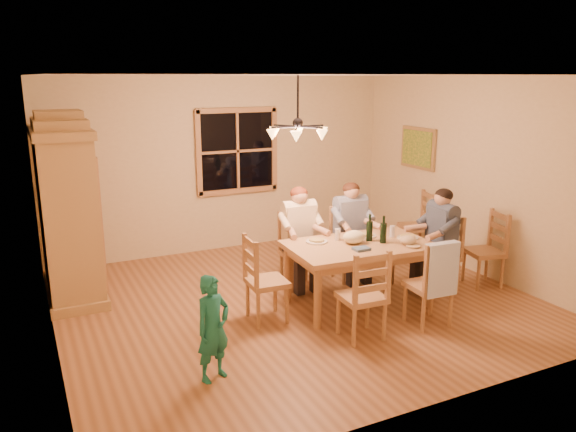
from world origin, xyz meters
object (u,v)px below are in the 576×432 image
chair_spare_front (483,263)px  wine_bottle_b (383,229)px  chair_end_right (438,267)px  adult_plaid_man (351,219)px  adult_slate_man (441,227)px  child (213,328)px  chandelier (298,131)px  chair_near_right (428,298)px  dining_table (359,252)px  chair_far_right (350,257)px  adult_woman (299,225)px  chair_spare_back (414,236)px  armoire (68,214)px  chair_near_left (361,310)px  chair_end_left (267,294)px  wine_bottle_a (370,228)px  chair_far_left (299,265)px

chair_spare_front → wine_bottle_b: bearing=99.7°
chair_end_right → adult_plaid_man: 1.28m
adult_slate_man → child: bearing=107.1°
chandelier → child: 2.53m
chair_near_right → adult_plaid_man: bearing=93.4°
dining_table → wine_bottle_b: wine_bottle_b is taller
chair_far_right → chair_spare_front: size_ratio=1.00×
chair_far_right → adult_woman: size_ratio=1.13×
dining_table → chair_spare_back: bearing=34.0°
dining_table → wine_bottle_b: size_ratio=5.29×
armoire → chair_far_right: 3.64m
dining_table → chair_spare_front: (1.82, -0.18, -0.35)m
dining_table → child: bearing=-157.3°
dining_table → chair_spare_back: (1.82, 1.23, -0.35)m
chair_near_left → chair_end_right: same height
adult_woman → chair_spare_front: adult_woman is taller
adult_plaid_man → child: 3.02m
chair_near_left → child: child is taller
wine_bottle_b → chair_near_left: bearing=-137.2°
chair_end_left → chair_spare_back: size_ratio=1.00×
dining_table → chair_spare_back: chair_spare_back is taller
adult_slate_man → dining_table: bearing=90.0°
chair_end_left → chair_end_right: (2.35, -0.13, 0.00)m
chair_end_left → dining_table: bearing=90.0°
adult_woman → adult_plaid_man: (0.75, -0.04, 0.00)m
chandelier → wine_bottle_a: 1.44m
chair_spare_back → chair_end_right: bearing=168.9°
wine_bottle_b → child: (-2.40, -0.80, -0.43)m
chair_spare_back → armoire: bearing=99.0°
adult_slate_man → child: (-3.30, -0.83, -0.34)m
chair_end_right → child: (-3.30, -0.83, 0.19)m
chair_end_left → chair_far_right: bearing=118.0°
chair_far_left → chair_near_left: 1.60m
chandelier → chair_far_right: chandelier is taller
armoire → adult_slate_man: size_ratio=2.63×
child → chair_spare_back: 4.49m
adult_woman → wine_bottle_a: adult_woman is taller
chair_far_right → adult_slate_man: size_ratio=1.13×
chair_end_right → wine_bottle_b: 1.09m
chair_end_right → wine_bottle_a: bearing=86.5°
armoire → chair_near_right: 4.37m
adult_woman → wine_bottle_b: adult_woman is taller
chandelier → wine_bottle_b: chandelier is taller
dining_table → adult_plaid_man: (0.37, 0.78, 0.18)m
chair_end_left → chair_spare_back: 3.22m
chair_end_right → chair_spare_front: 0.66m
wine_bottle_a → chair_end_right: bearing=-6.6°
chair_far_left → adult_woman: bearing=3.1°
chair_far_left → adult_slate_man: (1.55, -0.88, 0.54)m
child → wine_bottle_a: bearing=0.6°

